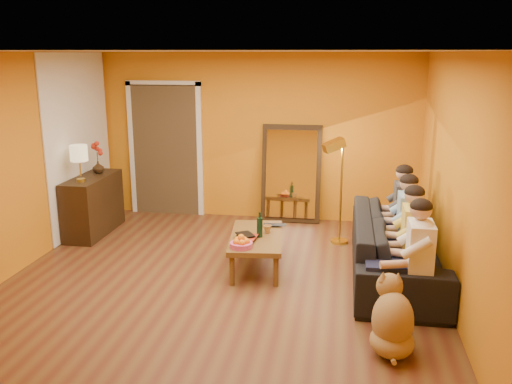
% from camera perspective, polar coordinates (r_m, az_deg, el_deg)
% --- Properties ---
extents(room_shell, '(5.00, 5.50, 2.60)m').
position_cam_1_polar(room_shell, '(6.22, -3.38, 2.51)').
color(room_shell, brown).
rests_on(room_shell, ground).
extents(white_accent, '(0.02, 1.90, 2.58)m').
position_cam_1_polar(white_accent, '(8.36, -18.12, 4.91)').
color(white_accent, white).
rests_on(white_accent, wall_left).
extents(doorway_recess, '(1.06, 0.30, 2.10)m').
position_cam_1_polar(doorway_recess, '(9.00, -9.24, 4.46)').
color(doorway_recess, '#3F2D19').
rests_on(doorway_recess, floor).
extents(door_jamb_left, '(0.08, 0.06, 2.20)m').
position_cam_1_polar(door_jamb_left, '(9.09, -12.90, 4.38)').
color(door_jamb_left, white).
rests_on(door_jamb_left, wall_back).
extents(door_jamb_right, '(0.08, 0.06, 2.20)m').
position_cam_1_polar(door_jamb_right, '(8.72, -5.93, 4.25)').
color(door_jamb_right, white).
rests_on(door_jamb_right, wall_back).
extents(door_header, '(1.22, 0.06, 0.08)m').
position_cam_1_polar(door_header, '(8.77, -9.78, 11.22)').
color(door_header, white).
rests_on(door_header, wall_back).
extents(mirror_frame, '(0.92, 0.27, 1.51)m').
position_cam_1_polar(mirror_frame, '(8.43, 3.73, 1.94)').
color(mirror_frame, black).
rests_on(mirror_frame, floor).
extents(mirror_glass, '(0.78, 0.21, 1.35)m').
position_cam_1_polar(mirror_glass, '(8.39, 3.70, 1.88)').
color(mirror_glass, white).
rests_on(mirror_glass, mirror_frame).
extents(sideboard, '(0.44, 1.18, 0.85)m').
position_cam_1_polar(sideboard, '(8.26, -16.76, -1.32)').
color(sideboard, black).
rests_on(sideboard, floor).
extents(table_lamp, '(0.24, 0.24, 0.51)m').
position_cam_1_polar(table_lamp, '(7.85, -18.07, 2.87)').
color(table_lamp, beige).
rests_on(table_lamp, sideboard).
extents(sofa, '(2.50, 0.98, 0.73)m').
position_cam_1_polar(sofa, '(6.63, 14.50, -5.58)').
color(sofa, black).
rests_on(sofa, floor).
extents(coffee_table, '(0.76, 1.28, 0.42)m').
position_cam_1_polar(coffee_table, '(6.71, 0.03, -6.27)').
color(coffee_table, brown).
rests_on(coffee_table, floor).
extents(floor_lamp, '(0.37, 0.33, 1.44)m').
position_cam_1_polar(floor_lamp, '(7.50, 8.94, -0.11)').
color(floor_lamp, gold).
rests_on(floor_lamp, floor).
extents(dog, '(0.41, 0.62, 0.71)m').
position_cam_1_polar(dog, '(5.02, 14.23, -12.41)').
color(dog, '#9C7946').
rests_on(dog, floor).
extents(person_far_left, '(0.70, 0.44, 1.22)m').
position_cam_1_polar(person_far_left, '(5.63, 16.80, -6.73)').
color(person_far_left, silver).
rests_on(person_far_left, sofa).
extents(person_mid_left, '(0.70, 0.44, 1.22)m').
position_cam_1_polar(person_mid_left, '(6.14, 16.19, -4.89)').
color(person_mid_left, gold).
rests_on(person_mid_left, sofa).
extents(person_mid_right, '(0.70, 0.44, 1.22)m').
position_cam_1_polar(person_mid_right, '(6.66, 15.68, -3.34)').
color(person_mid_right, '#81A5C8').
rests_on(person_mid_right, sofa).
extents(person_far_right, '(0.70, 0.44, 1.22)m').
position_cam_1_polar(person_far_right, '(7.19, 15.24, -2.02)').
color(person_far_right, '#343439').
rests_on(person_far_right, sofa).
extents(fruit_bowl, '(0.26, 0.26, 0.16)m').
position_cam_1_polar(fruit_bowl, '(6.21, -1.57, -5.16)').
color(fruit_bowl, '#D14A7A').
rests_on(fruit_bowl, coffee_table).
extents(wine_bottle, '(0.07, 0.07, 0.31)m').
position_cam_1_polar(wine_bottle, '(6.54, 0.39, -3.45)').
color(wine_bottle, black).
rests_on(wine_bottle, coffee_table).
extents(tumbler, '(0.12, 0.12, 0.09)m').
position_cam_1_polar(tumbler, '(6.72, 1.21, -3.92)').
color(tumbler, '#B27F3F').
rests_on(tumbler, coffee_table).
extents(laptop, '(0.31, 0.22, 0.02)m').
position_cam_1_polar(laptop, '(6.94, 1.98, -3.63)').
color(laptop, black).
rests_on(laptop, coffee_table).
extents(book_lower, '(0.27, 0.30, 0.02)m').
position_cam_1_polar(book_lower, '(6.48, -1.84, -4.96)').
color(book_lower, black).
rests_on(book_lower, coffee_table).
extents(book_mid, '(0.23, 0.29, 0.02)m').
position_cam_1_polar(book_mid, '(6.48, -1.73, -4.76)').
color(book_mid, '#B32614').
rests_on(book_mid, book_lower).
extents(book_upper, '(0.27, 0.29, 0.02)m').
position_cam_1_polar(book_upper, '(6.46, -1.86, -4.63)').
color(book_upper, black).
rests_on(book_upper, book_mid).
extents(vase, '(0.17, 0.17, 0.18)m').
position_cam_1_polar(vase, '(8.36, -16.27, 2.52)').
color(vase, black).
rests_on(vase, sideboard).
extents(flowers, '(0.17, 0.17, 0.48)m').
position_cam_1_polar(flowers, '(8.31, -16.41, 4.35)').
color(flowers, '#B32614').
rests_on(flowers, vase).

